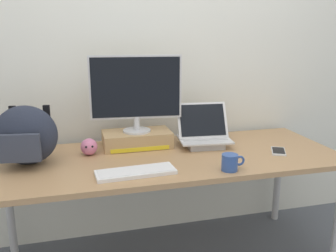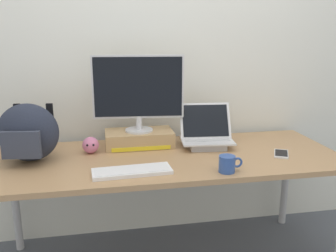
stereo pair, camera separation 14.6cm
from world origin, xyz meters
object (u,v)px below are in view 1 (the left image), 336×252
desktop_monitor (136,91)px  cell_phone (278,151)px  open_laptop (204,137)px  messenger_backpack (26,136)px  toner_box_yellow (137,139)px  external_keyboard (136,172)px  coffee_mug (230,162)px  plush_toy (89,147)px

desktop_monitor → cell_phone: (0.81, -0.33, -0.35)m
open_laptop → messenger_backpack: (-1.05, -0.07, 0.11)m
toner_box_yellow → messenger_backpack: size_ratio=1.16×
open_laptop → cell_phone: size_ratio=2.00×
external_keyboard → cell_phone: external_keyboard is taller
messenger_backpack → cell_phone: (1.44, -0.17, -0.16)m
coffee_mug → plush_toy: 0.83m
toner_box_yellow → desktop_monitor: 0.31m
external_keyboard → cell_phone: (0.90, 0.13, -0.01)m
plush_toy → open_laptop: bearing=-0.2°
open_laptop → cell_phone: bearing=-25.5°
desktop_monitor → messenger_backpack: desktop_monitor is taller
plush_toy → coffee_mug: bearing=-32.2°
open_laptop → coffee_mug: 0.44m
desktop_monitor → open_laptop: size_ratio=1.63×
desktop_monitor → plush_toy: bearing=-158.2°
desktop_monitor → messenger_backpack: (-0.63, -0.16, -0.19)m
coffee_mug → messenger_backpack: bearing=160.3°
external_keyboard → desktop_monitor: bearing=75.7°
desktop_monitor → messenger_backpack: size_ratio=1.54×
desktop_monitor → plush_toy: size_ratio=5.69×
coffee_mug → desktop_monitor: bearing=127.1°
open_laptop → messenger_backpack: size_ratio=0.94×
desktop_monitor → coffee_mug: 0.73m
messenger_backpack → cell_phone: 1.46m
messenger_backpack → coffee_mug: 1.11m
toner_box_yellow → coffee_mug: (0.40, -0.53, -0.00)m
open_laptop → coffee_mug: bearing=-86.4°
cell_phone → plush_toy: (-1.11, 0.24, 0.04)m
coffee_mug → plush_toy: bearing=147.8°
desktop_monitor → external_keyboard: size_ratio=1.35×
desktop_monitor → open_laptop: desktop_monitor is taller
messenger_backpack → desktop_monitor: bearing=21.9°
plush_toy → messenger_backpack: bearing=-167.7°
desktop_monitor → coffee_mug: (0.40, -0.53, -0.31)m
messenger_backpack → cell_phone: size_ratio=2.12×
messenger_backpack → plush_toy: 0.36m
messenger_backpack → plush_toy: size_ratio=3.70×
plush_toy → external_keyboard: bearing=-59.9°
plush_toy → desktop_monitor: bearing=15.9°
cell_phone → plush_toy: plush_toy is taller
coffee_mug → cell_phone: coffee_mug is taller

